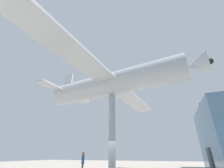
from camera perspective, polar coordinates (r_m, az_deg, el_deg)
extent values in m
cube|color=#383A3F|center=(22.15, 33.31, -22.71)|extent=(1.80, 0.12, 2.30)
cylinder|color=#999EA3|center=(12.85, 0.00, -17.73)|extent=(0.56, 0.56, 6.49)
cylinder|color=#B2B7BC|center=(14.12, 0.00, 0.00)|extent=(3.88, 13.17, 2.19)
cube|color=#B2B7BC|center=(14.12, 0.00, 0.00)|extent=(21.98, 4.79, 0.18)
cube|color=#B2B7BC|center=(17.40, -16.86, -3.36)|extent=(7.08, 1.91, 0.18)
cube|color=#B2B7BC|center=(17.87, -16.38, 0.22)|extent=(0.32, 1.11, 2.31)
cone|color=#B2B7BC|center=(12.82, 29.68, 6.55)|extent=(2.02, 1.54, 1.86)
sphere|color=black|center=(12.92, 33.33, 7.26)|extent=(0.44, 0.44, 0.44)
cube|color=navy|center=(14.23, -11.00, -26.45)|extent=(0.46, 0.39, 0.65)
sphere|color=#936B4C|center=(14.23, -10.83, -24.61)|extent=(0.26, 0.26, 0.26)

